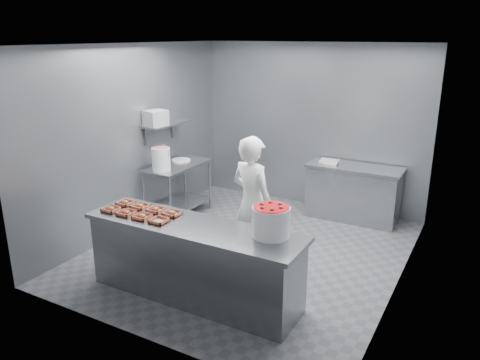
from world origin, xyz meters
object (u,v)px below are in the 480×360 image
(service_counter, at_px, (194,261))
(prep_table, at_px, (178,182))
(tray_6, at_px, (156,210))
(glaze_bucket, at_px, (161,159))
(back_counter, at_px, (353,193))
(tray_3, at_px, (159,221))
(tray_4, at_px, (125,203))
(tray_7, at_px, (172,213))
(appliance, at_px, (156,118))
(tray_1, at_px, (126,213))
(tray_0, at_px, (111,209))
(worker, at_px, (252,203))
(tray_2, at_px, (142,216))
(tray_5, at_px, (140,206))
(strawberry_tub, at_px, (271,220))

(service_counter, distance_m, prep_table, 2.56)
(tray_6, bearing_deg, glaze_bucket, 126.02)
(back_counter, distance_m, tray_3, 3.64)
(tray_4, height_order, tray_7, same)
(appliance, bearing_deg, tray_6, -39.26)
(tray_1, height_order, tray_3, tray_1)
(tray_0, relative_size, worker, 0.11)
(tray_4, bearing_deg, tray_7, 0.00)
(tray_2, xyz_separation_m, tray_3, (0.24, 0.00, -0.00))
(tray_5, bearing_deg, worker, 38.74)
(tray_0, xyz_separation_m, tray_3, (0.72, 0.00, -0.00))
(service_counter, relative_size, strawberry_tub, 6.52)
(worker, xyz_separation_m, appliance, (-2.05, 0.69, 0.81))
(tray_3, bearing_deg, tray_7, 90.70)
(tray_6, bearing_deg, tray_5, 180.00)
(strawberry_tub, distance_m, appliance, 3.17)
(prep_table, relative_size, glaze_bucket, 2.76)
(tray_2, height_order, glaze_bucket, glaze_bucket)
(back_counter, xyz_separation_m, worker, (-0.67, -2.26, 0.42))
(tray_0, bearing_deg, strawberry_tub, 7.88)
(tray_1, bearing_deg, tray_6, 45.98)
(tray_6, bearing_deg, worker, 45.89)
(tray_6, distance_m, tray_7, 0.24)
(tray_4, distance_m, glaze_bucket, 1.55)
(strawberry_tub, relative_size, appliance, 1.26)
(service_counter, bearing_deg, worker, 77.14)
(service_counter, distance_m, tray_6, 0.78)
(tray_3, relative_size, tray_7, 1.00)
(tray_1, distance_m, appliance, 2.18)
(appliance, bearing_deg, worker, -5.66)
(tray_0, bearing_deg, appliance, 111.93)
(tray_1, bearing_deg, worker, 45.91)
(prep_table, xyz_separation_m, tray_2, (1.04, -2.07, 0.33))
(tray_2, xyz_separation_m, worker, (0.84, 1.11, -0.05))
(tray_4, relative_size, strawberry_tub, 0.47)
(tray_4, bearing_deg, tray_0, -90.00)
(service_counter, xyz_separation_m, appliance, (-1.82, 1.68, 1.23))
(service_counter, relative_size, worker, 1.49)
(tray_1, bearing_deg, strawberry_tub, 8.96)
(prep_table, distance_m, tray_7, 2.25)
(back_counter, bearing_deg, tray_5, -119.30)
(worker, bearing_deg, back_counter, -90.40)
(tray_5, xyz_separation_m, strawberry_tub, (1.74, 0.03, 0.15))
(tray_5, bearing_deg, tray_0, -134.02)
(tray_1, relative_size, tray_2, 1.00)
(tray_3, bearing_deg, tray_1, -180.00)
(tray_2, relative_size, tray_5, 1.00)
(tray_4, distance_m, tray_6, 0.48)
(tray_0, xyz_separation_m, tray_4, (0.00, 0.25, 0.00))
(tray_6, xyz_separation_m, appliance, (-1.21, 1.56, 0.76))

